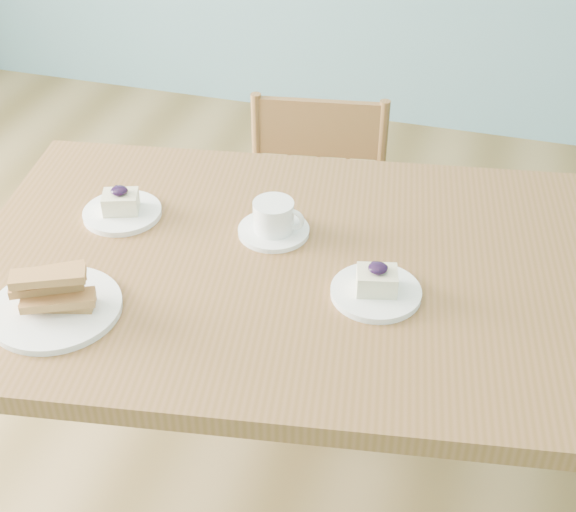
{
  "coord_description": "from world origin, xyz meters",
  "views": [
    {
      "loc": [
        0.6,
        -1.05,
        1.82
      ],
      "look_at": [
        0.21,
        0.28,
        0.78
      ],
      "focal_mm": 50.0,
      "sensor_mm": 36.0,
      "label": 1
    }
  ],
  "objects_px": {
    "cheesecake_plate_near": "(376,287)",
    "biscotti_plate": "(54,299)",
    "coffee_cup": "(274,220)",
    "dining_table": "(334,296)",
    "cheesecake_plate_far": "(122,208)",
    "dining_chair": "(313,249)"
  },
  "relations": [
    {
      "from": "cheesecake_plate_far",
      "to": "biscotti_plate",
      "type": "height_order",
      "value": "biscotti_plate"
    },
    {
      "from": "dining_table",
      "to": "dining_chair",
      "type": "xyz_separation_m",
      "value": [
        -0.19,
        0.55,
        -0.3
      ]
    },
    {
      "from": "dining_table",
      "to": "cheesecake_plate_near",
      "type": "height_order",
      "value": "cheesecake_plate_near"
    },
    {
      "from": "cheesecake_plate_near",
      "to": "biscotti_plate",
      "type": "distance_m",
      "value": 0.62
    },
    {
      "from": "cheesecake_plate_far",
      "to": "biscotti_plate",
      "type": "relative_size",
      "value": 0.7
    },
    {
      "from": "cheesecake_plate_near",
      "to": "coffee_cup",
      "type": "height_order",
      "value": "coffee_cup"
    },
    {
      "from": "dining_chair",
      "to": "cheesecake_plate_near",
      "type": "relative_size",
      "value": 4.84
    },
    {
      "from": "dining_table",
      "to": "biscotti_plate",
      "type": "distance_m",
      "value": 0.57
    },
    {
      "from": "cheesecake_plate_near",
      "to": "dining_table",
      "type": "bearing_deg",
      "value": 144.35
    },
    {
      "from": "dining_table",
      "to": "cheesecake_plate_near",
      "type": "distance_m",
      "value": 0.16
    },
    {
      "from": "dining_chair",
      "to": "biscotti_plate",
      "type": "relative_size",
      "value": 3.43
    },
    {
      "from": "coffee_cup",
      "to": "biscotti_plate",
      "type": "bearing_deg",
      "value": -129.06
    },
    {
      "from": "dining_table",
      "to": "cheesecake_plate_far",
      "type": "xyz_separation_m",
      "value": [
        -0.5,
        0.04,
        0.1
      ]
    },
    {
      "from": "cheesecake_plate_near",
      "to": "biscotti_plate",
      "type": "xyz_separation_m",
      "value": [
        -0.58,
        -0.22,
        0.01
      ]
    },
    {
      "from": "dining_chair",
      "to": "coffee_cup",
      "type": "distance_m",
      "value": 0.63
    },
    {
      "from": "cheesecake_plate_near",
      "to": "cheesecake_plate_far",
      "type": "height_order",
      "value": "cheesecake_plate_near"
    },
    {
      "from": "dining_chair",
      "to": "cheesecake_plate_far",
      "type": "bearing_deg",
      "value": -131.34
    },
    {
      "from": "dining_chair",
      "to": "cheesecake_plate_far",
      "type": "relative_size",
      "value": 4.93
    },
    {
      "from": "cheesecake_plate_far",
      "to": "coffee_cup",
      "type": "relative_size",
      "value": 1.13
    },
    {
      "from": "dining_chair",
      "to": "cheesecake_plate_far",
      "type": "height_order",
      "value": "cheesecake_plate_far"
    },
    {
      "from": "dining_chair",
      "to": "biscotti_plate",
      "type": "xyz_separation_m",
      "value": [
        -0.29,
        -0.84,
        0.41
      ]
    },
    {
      "from": "dining_chair",
      "to": "cheesecake_plate_near",
      "type": "xyz_separation_m",
      "value": [
        0.29,
        -0.62,
        0.4
      ]
    }
  ]
}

